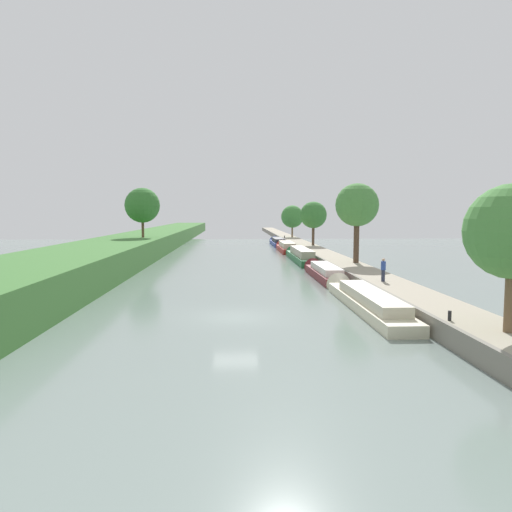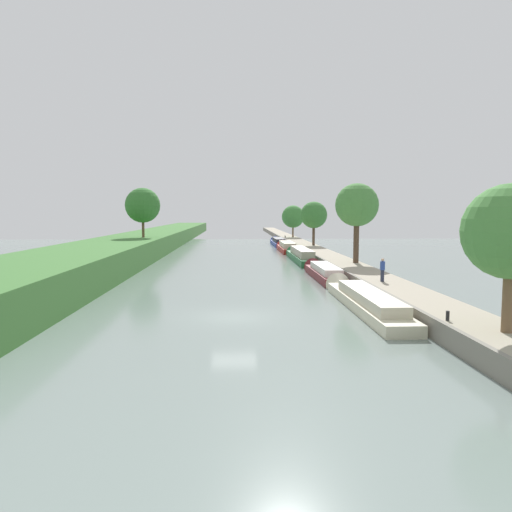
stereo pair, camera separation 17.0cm
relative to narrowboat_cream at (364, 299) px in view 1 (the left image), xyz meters
The scene contains 15 objects.
ground_plane 8.35m from the narrowboat_cream, 162.41° to the right, with size 160.00×160.00×0.00m, color slate.
right_towpath 3.90m from the narrowboat_cream, 40.24° to the right, with size 3.13×260.00×0.96m.
stone_quay 2.83m from the narrowboat_cream, 62.93° to the right, with size 0.25×260.00×1.01m.
narrowboat_cream is the anchor object (origin of this frame).
narrowboat_maroon 13.55m from the narrowboat_cream, 89.96° to the left, with size 1.86×11.73×1.81m.
narrowboat_green 28.43m from the narrowboat_cream, 90.03° to the left, with size 1.89×15.61×2.14m.
narrowboat_red 43.15m from the narrowboat_cream, 90.21° to the left, with size 2.08×12.32×2.13m.
narrowboat_blue 57.32m from the narrowboat_cream, 90.19° to the left, with size 1.98×13.25×1.94m.
tree_rightbank_midnear 18.42m from the narrowboat_cream, 77.25° to the left, with size 4.15×4.15×7.68m.
tree_rightbank_midfar 43.01m from the narrowboat_cream, 84.81° to the left, with size 3.99×3.99×6.52m.
tree_rightbank_far 66.35m from the narrowboat_cream, 86.90° to the left, with size 4.44×4.44×6.30m.
tree_leftbank_downstream 40.74m from the narrowboat_cream, 119.81° to the left, with size 4.57×4.57×6.51m.
person_walking 5.16m from the narrowboat_cream, 59.44° to the left, with size 0.34×0.34×1.66m.
mooring_bollard_near 8.26m from the narrowboat_cream, 77.98° to the right, with size 0.16×0.16×0.45m.
mooring_bollard_far 63.11m from the narrowboat_cream, 88.44° to the left, with size 0.16×0.16×0.45m.
Camera 1 is at (-0.07, -26.43, 5.83)m, focal length 33.69 mm.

